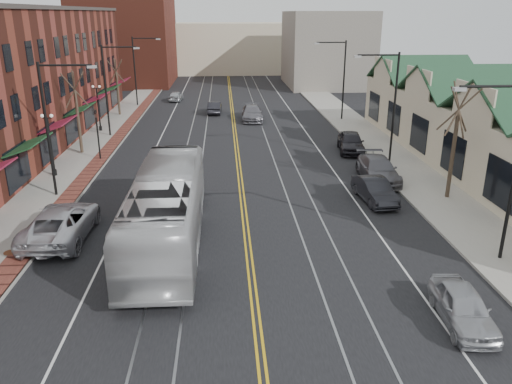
{
  "coord_description": "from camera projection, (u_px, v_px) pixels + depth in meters",
  "views": [
    {
      "loc": [
        -1.07,
        -13.78,
        10.76
      ],
      "look_at": [
        0.55,
        10.49,
        2.0
      ],
      "focal_mm": 35.0,
      "sensor_mm": 36.0,
      "label": 1
    }
  ],
  "objects": [
    {
      "name": "streetlight_r_0",
      "position": [
        508.0,
        155.0,
        21.26
      ],
      "size": [
        3.33,
        0.25,
        8.0
      ],
      "color": "black",
      "rests_on": "sidewalk_right"
    },
    {
      "name": "traffic_signal",
      "position": [
        97.0,
        131.0,
        37.72
      ],
      "size": [
        0.18,
        0.15,
        3.8
      ],
      "color": "black",
      "rests_on": "sidewalk_left"
    },
    {
      "name": "parked_car_c",
      "position": [
        378.0,
        170.0,
        33.66
      ],
      "size": [
        2.4,
        5.5,
        1.57
      ],
      "primitive_type": "imported",
      "rotation": [
        0.0,
        0.0,
        -0.04
      ],
      "color": "slate",
      "rests_on": "ground"
    },
    {
      "name": "backdrop_mid",
      "position": [
        227.0,
        48.0,
        94.92
      ],
      "size": [
        22.0,
        14.0,
        9.0
      ],
      "primitive_type": "cube",
      "color": "beige",
      "rests_on": "ground"
    },
    {
      "name": "streetlight_l_3",
      "position": [
        138.0,
        64.0,
        59.32
      ],
      "size": [
        3.33,
        0.25,
        8.0
      ],
      "color": "black",
      "rests_on": "sidewalk_left"
    },
    {
      "name": "transit_bus",
      "position": [
        167.0,
        209.0,
        24.11
      ],
      "size": [
        3.08,
        13.13,
        3.66
      ],
      "primitive_type": "imported",
      "rotation": [
        0.0,
        0.0,
        3.14
      ],
      "color": "silver",
      "rests_on": "ground"
    },
    {
      "name": "ground",
      "position": [
        260.0,
        355.0,
        16.64
      ],
      "size": [
        160.0,
        160.0,
        0.0
      ],
      "primitive_type": "plane",
      "color": "black",
      "rests_on": "ground"
    },
    {
      "name": "tree_left_far",
      "position": [
        117.0,
        86.0,
        54.19
      ],
      "size": [
        1.66,
        1.28,
        6.02
      ],
      "color": "#382B21",
      "rests_on": "sidewalk_left"
    },
    {
      "name": "manhole_far",
      "position": [
        10.0,
        252.0,
        23.4
      ],
      "size": [
        0.6,
        0.6,
        0.02
      ],
      "primitive_type": "cylinder",
      "color": "#592D19",
      "rests_on": "sidewalk_left"
    },
    {
      "name": "tree_left_near",
      "position": [
        77.0,
        111.0,
        39.09
      ],
      "size": [
        1.78,
        1.37,
        6.48
      ],
      "color": "#382B21",
      "rests_on": "sidewalk_left"
    },
    {
      "name": "lamppost_l_3",
      "position": [
        99.0,
        109.0,
        47.02
      ],
      "size": [
        0.84,
        0.28,
        4.27
      ],
      "color": "black",
      "rests_on": "sidewalk_left"
    },
    {
      "name": "distant_car_right",
      "position": [
        252.0,
        113.0,
        52.67
      ],
      "size": [
        2.27,
        5.34,
        1.54
      ],
      "primitive_type": "imported",
      "rotation": [
        0.0,
        0.0,
        -0.02
      ],
      "color": "slate",
      "rests_on": "ground"
    },
    {
      "name": "sidewalk_left",
      "position": [
        67.0,
        176.0,
        34.65
      ],
      "size": [
        4.0,
        120.0,
        0.15
      ],
      "primitive_type": "cube",
      "color": "gray",
      "rests_on": "ground"
    },
    {
      "name": "parked_car_a",
      "position": [
        463.0,
        307.0,
        18.14
      ],
      "size": [
        1.91,
        4.09,
        1.35
      ],
      "primitive_type": "imported",
      "rotation": [
        0.0,
        0.0,
        -0.08
      ],
      "color": "#A5A6AC",
      "rests_on": "ground"
    },
    {
      "name": "sidewalk_right",
      "position": [
        405.0,
        169.0,
        36.14
      ],
      "size": [
        4.0,
        120.0,
        0.15
      ],
      "primitive_type": "cube",
      "color": "gray",
      "rests_on": "ground"
    },
    {
      "name": "streetlight_l_2",
      "position": [
        110.0,
        81.0,
        44.3
      ],
      "size": [
        3.33,
        0.25,
        8.0
      ],
      "color": "black",
      "rests_on": "sidewalk_left"
    },
    {
      "name": "tree_right_mid",
      "position": [
        455.0,
        139.0,
        29.3
      ],
      "size": [
        1.9,
        1.46,
        6.93
      ],
      "color": "#382B21",
      "rests_on": "sidewalk_right"
    },
    {
      "name": "parked_suv",
      "position": [
        61.0,
        223.0,
        24.99
      ],
      "size": [
        2.91,
        6.15,
        1.7
      ],
      "primitive_type": "imported",
      "rotation": [
        0.0,
        0.0,
        3.13
      ],
      "color": "silver",
      "rests_on": "ground"
    },
    {
      "name": "distant_car_left",
      "position": [
        215.0,
        108.0,
        56.33
      ],
      "size": [
        1.64,
        4.16,
        1.35
      ],
      "primitive_type": "imported",
      "rotation": [
        0.0,
        0.0,
        3.09
      ],
      "color": "black",
      "rests_on": "ground"
    },
    {
      "name": "streetlight_r_1",
      "position": [
        389.0,
        96.0,
        36.28
      ],
      "size": [
        3.33,
        0.25,
        8.0
      ],
      "color": "black",
      "rests_on": "sidewalk_right"
    },
    {
      "name": "lamppost_l_2",
      "position": [
        51.0,
        146.0,
        33.88
      ],
      "size": [
        0.84,
        0.28,
        4.27
      ],
      "color": "black",
      "rests_on": "sidewalk_left"
    },
    {
      "name": "building_right",
      "position": [
        490.0,
        138.0,
        35.76
      ],
      "size": [
        8.0,
        36.0,
        4.6
      ],
      "primitive_type": "cube",
      "color": "beige",
      "rests_on": "ground"
    },
    {
      "name": "backdrop_right",
      "position": [
        326.0,
        49.0,
        76.74
      ],
      "size": [
        12.0,
        16.0,
        11.0
      ],
      "primitive_type": "cube",
      "color": "slate",
      "rests_on": "ground"
    },
    {
      "name": "streetlight_r_2",
      "position": [
        340.0,
        72.0,
        51.31
      ],
      "size": [
        3.33,
        0.25,
        8.0
      ],
      "color": "black",
      "rests_on": "sidewalk_right"
    },
    {
      "name": "distant_car_far",
      "position": [
        176.0,
        96.0,
        64.34
      ],
      "size": [
        1.81,
        3.89,
        1.29
      ],
      "primitive_type": "imported",
      "rotation": [
        0.0,
        0.0,
        3.07
      ],
      "color": "#ACAFB4",
      "rests_on": "ground"
    },
    {
      "name": "parked_car_d",
      "position": [
        351.0,
        142.0,
        40.7
      ],
      "size": [
        2.55,
        5.03,
        1.64
      ],
      "primitive_type": "imported",
      "rotation": [
        0.0,
        0.0,
        -0.13
      ],
      "color": "black",
      "rests_on": "ground"
    },
    {
      "name": "backdrop_left",
      "position": [
        127.0,
        38.0,
        79.0
      ],
      "size": [
        14.0,
        18.0,
        14.0
      ],
      "primitive_type": "cube",
      "color": "maroon",
      "rests_on": "ground"
    },
    {
      "name": "parked_car_b",
      "position": [
        375.0,
        190.0,
        29.93
      ],
      "size": [
        1.9,
        4.44,
        1.42
      ],
      "primitive_type": "imported",
      "rotation": [
        0.0,
        0.0,
        0.09
      ],
      "color": "black",
      "rests_on": "ground"
    },
    {
      "name": "streetlight_l_1",
      "position": [
        53.0,
        116.0,
        29.28
      ],
      "size": [
        3.33,
        0.25,
        8.0
      ],
      "color": "black",
      "rests_on": "sidewalk_left"
    }
  ]
}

